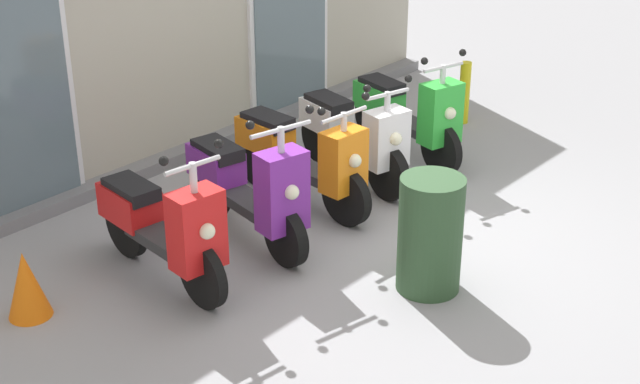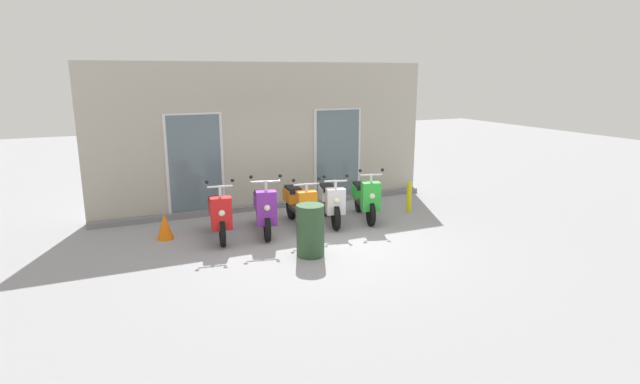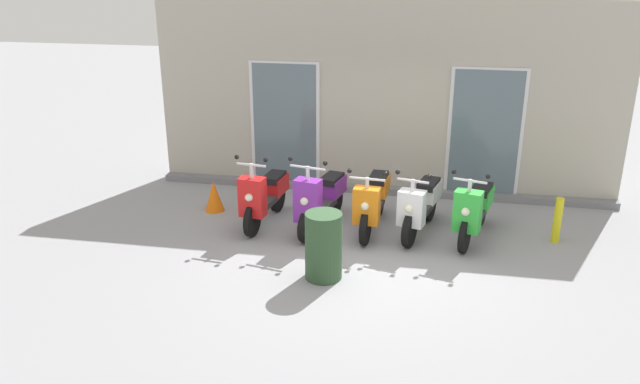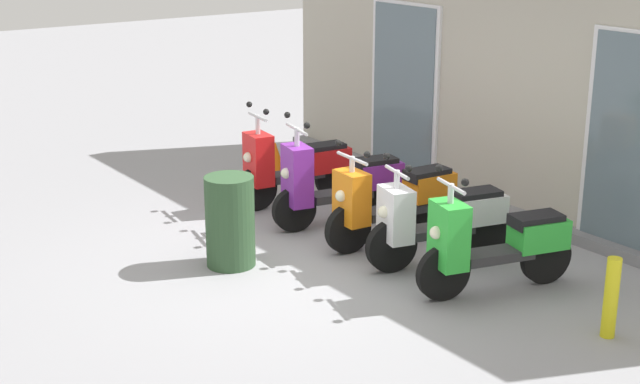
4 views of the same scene
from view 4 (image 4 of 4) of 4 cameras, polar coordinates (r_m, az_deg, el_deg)
The scene contains 10 objects.
ground_plane at distance 9.13m, azimuth -0.28°, elevation -4.44°, with size 40.00×40.00×0.00m, color #939399.
storefront_facade at distance 10.53m, azimuth 12.41°, elevation 7.38°, with size 8.11×0.50×3.38m.
scooter_red at distance 10.75m, azimuth -1.66°, elevation 1.71°, with size 0.56×1.58×1.26m.
scooter_purple at distance 10.03m, azimuth 1.12°, elevation 0.58°, with size 0.72×1.61×1.29m.
scooter_orange at distance 9.51m, azimuth 4.63°, elevation -0.50°, with size 0.60×1.66×1.14m.
scooter_white at distance 9.00m, azimuth 7.59°, elevation -1.76°, with size 0.70×1.57×1.14m.
scooter_green at distance 8.42m, azimuth 10.99°, elevation -3.16°, with size 0.72×1.58×1.22m.
traffic_cone at distance 11.80m, azimuth -2.83°, elevation 1.99°, with size 0.32×0.32×0.52m, color orange.
curb_bollard at distance 7.84m, azimuth 17.94°, elevation -6.39°, with size 0.12×0.12×0.70m, color yellow.
trash_bin at distance 8.94m, azimuth -5.72°, elevation -1.86°, with size 0.49×0.49×0.92m, color #2D4C2D.
Camera 4 is at (6.88, -4.94, 3.41)m, focal length 50.55 mm.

